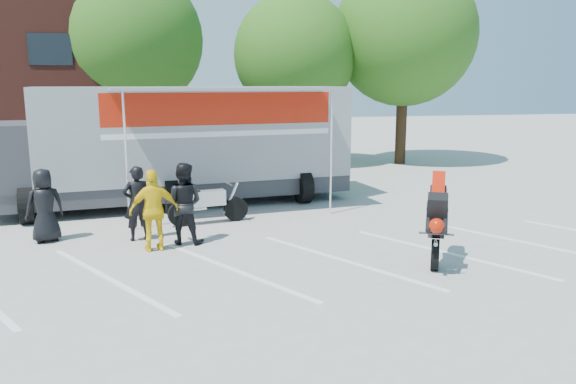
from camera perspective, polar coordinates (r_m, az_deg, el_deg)
name	(u,v)px	position (r m, az deg, el deg)	size (l,w,h in m)	color
ground	(229,287)	(10.57, -5.98, -9.61)	(100.00, 100.00, 0.00)	#A2A29D
parking_bay_lines	(223,270)	(11.50, -6.64, -7.86)	(18.00, 5.00, 0.01)	white
tree_left	(132,39)	(25.90, -15.61, 14.71)	(6.12, 6.12, 8.64)	#382314
tree_mid	(295,55)	(25.62, 0.69, 13.75)	(5.44, 5.44, 7.68)	#382314
tree_right	(405,35)	(26.87, 11.76, 15.39)	(6.46, 6.46, 9.12)	#382314
transporter_truck	(183,204)	(17.84, -10.61, -1.20)	(11.34, 5.46, 3.61)	gray
parked_motorcycle	(209,223)	(15.26, -8.04, -3.19)	(0.74, 2.23, 1.17)	#B6B6BB
stunt_bike_rider	(434,259)	(12.50, 14.66, -6.64)	(0.85, 1.80, 2.11)	black
spectator_leather_a	(44,205)	(14.41, -23.51, -1.26)	(0.86, 0.56, 1.76)	black
spectator_leather_b	(137,203)	(13.82, -15.08, -1.12)	(0.66, 0.43, 1.80)	black
spectator_leather_c	(183,203)	(13.30, -10.58, -1.14)	(0.93, 0.72, 1.91)	black
spectator_hivis	(154,210)	(12.85, -13.46, -1.83)	(1.08, 0.45, 1.85)	yellow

